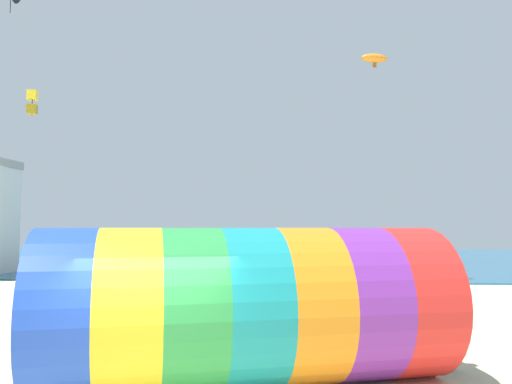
# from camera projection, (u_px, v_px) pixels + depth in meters

# --- Properties ---
(sea) EXTENTS (120.00, 40.00, 0.10)m
(sea) POSITION_uv_depth(u_px,v_px,m) (273.00, 258.00, 46.60)
(sea) COLOR #236084
(sea) RESTS_ON ground
(giant_inflatable_tube) EXTENTS (8.18, 5.14, 2.98)m
(giant_inflatable_tube) POSITION_uv_depth(u_px,v_px,m) (249.00, 306.00, 9.51)
(giant_inflatable_tube) COLOR blue
(giant_inflatable_tube) RESTS_ON ground
(kite_handler) EXTENTS (0.40, 0.30, 1.73)m
(kite_handler) POSITION_uv_depth(u_px,v_px,m) (448.00, 326.00, 10.59)
(kite_handler) COLOR #383D56
(kite_handler) RESTS_ON ground
(kite_orange_parafoil) EXTENTS (1.47, 0.89, 0.74)m
(kite_orange_parafoil) POSITION_uv_depth(u_px,v_px,m) (374.00, 58.00, 25.09)
(kite_orange_parafoil) COLOR orange
(kite_yellow_box) EXTENTS (0.36, 0.36, 0.84)m
(kite_yellow_box) POSITION_uv_depth(u_px,v_px,m) (32.00, 102.00, 16.56)
(kite_yellow_box) COLOR yellow
(bystander_mid_beach) EXTENTS (0.26, 0.38, 1.75)m
(bystander_mid_beach) POSITION_uv_depth(u_px,v_px,m) (169.00, 288.00, 17.20)
(bystander_mid_beach) COLOR #726651
(bystander_mid_beach) RESTS_ON ground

